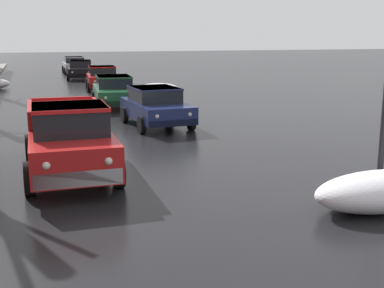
% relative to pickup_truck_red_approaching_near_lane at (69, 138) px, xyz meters
% --- Properties ---
extents(snow_bank_along_left_kerb, '(2.86, 1.30, 0.76)m').
position_rel_pickup_truck_red_approaching_near_lane_xyz_m(snow_bank_along_left_kerb, '(5.44, -4.40, -0.51)').
color(snow_bank_along_left_kerb, white).
rests_on(snow_bank_along_left_kerb, ground).
extents(snow_bank_near_corner_right, '(2.36, 1.37, 0.56)m').
position_rel_pickup_truck_red_approaching_near_lane_xyz_m(snow_bank_near_corner_right, '(6.15, 16.17, -0.60)').
color(snow_bank_near_corner_right, white).
rests_on(snow_bank_near_corner_right, ground).
extents(pickup_truck_red_approaching_near_lane, '(2.09, 5.10, 1.76)m').
position_rel_pickup_truck_red_approaching_near_lane_xyz_m(pickup_truck_red_approaching_near_lane, '(0.00, 0.00, 0.00)').
color(pickup_truck_red_approaching_near_lane, red).
rests_on(pickup_truck_red_approaching_near_lane, ground).
extents(sedan_darkblue_parked_kerbside_close, '(2.18, 4.00, 1.42)m').
position_rel_pickup_truck_red_approaching_near_lane_xyz_m(sedan_darkblue_parked_kerbside_close, '(3.51, 5.75, -0.13)').
color(sedan_darkblue_parked_kerbside_close, navy).
rests_on(sedan_darkblue_parked_kerbside_close, ground).
extents(sedan_green_parked_kerbside_mid, '(2.19, 4.43, 1.42)m').
position_rel_pickup_truck_red_approaching_near_lane_xyz_m(sedan_green_parked_kerbside_mid, '(2.88, 11.37, -0.13)').
color(sedan_green_parked_kerbside_mid, '#1E5633').
rests_on(sedan_green_parked_kerbside_mid, ground).
extents(sedan_red_parked_far_down_block, '(2.17, 3.96, 1.42)m').
position_rel_pickup_truck_red_approaching_near_lane_xyz_m(sedan_red_parked_far_down_block, '(3.38, 18.94, -0.13)').
color(sedan_red_parked_far_down_block, red).
rests_on(sedan_red_parked_far_down_block, ground).
extents(sedan_black_queued_behind_truck, '(2.31, 4.50, 1.42)m').
position_rel_pickup_truck_red_approaching_near_lane_xyz_m(sedan_black_queued_behind_truck, '(2.82, 26.89, -0.13)').
color(sedan_black_queued_behind_truck, black).
rests_on(sedan_black_queued_behind_truck, ground).
extents(sedan_silver_at_far_intersection, '(2.00, 4.36, 1.42)m').
position_rel_pickup_truck_red_approaching_near_lane_xyz_m(sedan_silver_at_far_intersection, '(2.89, 33.20, -0.13)').
color(sedan_silver_at_far_intersection, '#B7B7BC').
rests_on(sedan_silver_at_far_intersection, ground).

